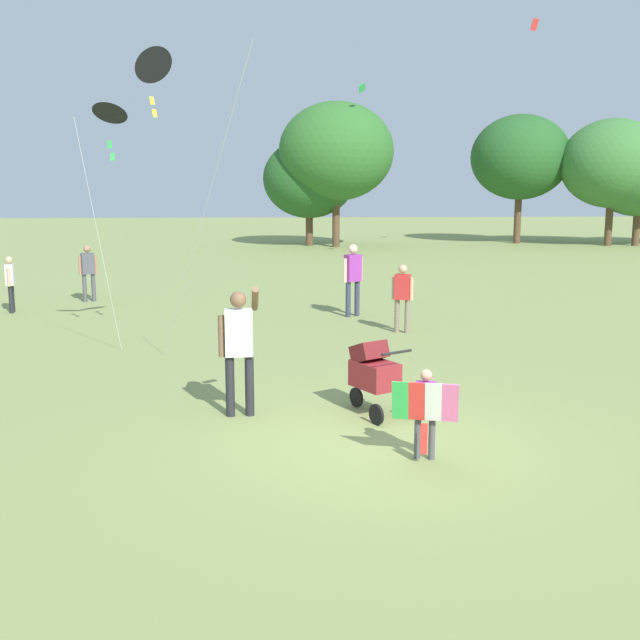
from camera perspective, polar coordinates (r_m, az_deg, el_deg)
ground_plane at (r=9.47m, az=4.40°, el=-9.12°), size 120.00×120.00×0.00m
treeline_distant at (r=39.17m, az=13.67°, el=11.38°), size 23.95×6.53×6.95m
child_with_butterfly_kite at (r=8.73m, az=7.93°, el=-6.43°), size 0.76×0.44×1.06m
person_adult_flyer at (r=10.25m, az=-6.12°, el=-1.63°), size 0.56×0.54×1.79m
stroller at (r=10.38m, az=4.07°, el=-3.86°), size 0.86×1.08×1.03m
kite_adult_black at (r=14.04m, az=-12.40°, el=18.05°), size 2.25×4.02×5.45m
kite_orange_delta at (r=14.61m, az=-15.54°, el=14.66°), size 0.76×1.40×4.57m
person_red_shirt at (r=21.05m, az=-17.06°, el=3.73°), size 0.45×0.31×1.51m
person_sitting_far at (r=17.89m, az=2.48°, el=3.47°), size 0.48×0.39×1.71m
person_couple_left at (r=16.02m, az=6.22°, el=2.05°), size 0.43×0.31×1.45m
person_kid_running at (r=19.92m, az=-22.29°, el=2.83°), size 0.23×0.44×1.38m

